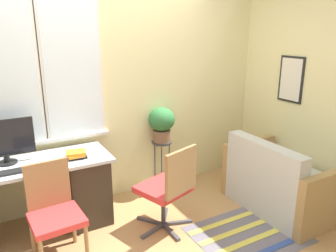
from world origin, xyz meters
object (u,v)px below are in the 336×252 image
object	(u,v)px
keyboard	(8,173)
book_stack	(76,154)
couch_loveseat	(279,184)
plant_stand	(162,148)
office_chair_swivel	(169,187)
potted_plant	(162,122)
monitor	(4,141)
mouse	(38,165)
desk_chair_wooden	(54,211)

from	to	relation	value
keyboard	book_stack	size ratio (longest dim) A/B	1.53
couch_loveseat	plant_stand	size ratio (longest dim) A/B	1.89
book_stack	plant_stand	bearing A→B (deg)	14.87
office_chair_swivel	book_stack	bearing A→B (deg)	-53.76
potted_plant	plant_stand	bearing A→B (deg)	45.00
monitor	office_chair_swivel	size ratio (longest dim) A/B	0.59
mouse	office_chair_swivel	bearing A→B (deg)	-22.98
monitor	couch_loveseat	world-z (taller)	monitor
monitor	mouse	distance (m)	0.39
monitor	office_chair_swivel	distance (m)	1.61
desk_chair_wooden	couch_loveseat	distance (m)	2.39
book_stack	office_chair_swivel	size ratio (longest dim) A/B	0.24
office_chair_swivel	plant_stand	distance (m)	0.90
couch_loveseat	potted_plant	world-z (taller)	potted_plant
office_chair_swivel	potted_plant	bearing A→B (deg)	-132.58
desk_chair_wooden	couch_loveseat	size ratio (longest dim) A/B	0.72
mouse	desk_chair_wooden	bearing A→B (deg)	-82.39
book_stack	couch_loveseat	world-z (taller)	couch_loveseat
plant_stand	potted_plant	xyz separation A→B (m)	(-0.00, -0.00, 0.33)
keyboard	potted_plant	bearing A→B (deg)	12.22
desk_chair_wooden	plant_stand	bearing A→B (deg)	22.46
mouse	couch_loveseat	xyz separation A→B (m)	(2.40, -0.71, -0.47)
keyboard	office_chair_swivel	distance (m)	1.47
book_stack	potted_plant	xyz separation A→B (m)	(1.11, 0.30, 0.10)
office_chair_swivel	potted_plant	world-z (taller)	potted_plant
monitor	potted_plant	world-z (taller)	monitor
plant_stand	book_stack	bearing A→B (deg)	-165.13
mouse	office_chair_swivel	distance (m)	1.24
keyboard	office_chair_swivel	bearing A→B (deg)	-18.01
monitor	book_stack	size ratio (longest dim) A/B	2.41
couch_loveseat	potted_plant	bearing A→B (deg)	41.16
monitor	desk_chair_wooden	size ratio (longest dim) A/B	0.61
book_stack	office_chair_swivel	xyz separation A→B (m)	(0.75, -0.53, -0.31)
book_stack	office_chair_swivel	world-z (taller)	office_chair_swivel
office_chair_swivel	mouse	bearing A→B (deg)	-41.77
plant_stand	potted_plant	world-z (taller)	potted_plant
desk_chair_wooden	plant_stand	size ratio (longest dim) A/B	1.36
keyboard	couch_loveseat	world-z (taller)	couch_loveseat
plant_stand	monitor	bearing A→B (deg)	-176.05
desk_chair_wooden	potted_plant	distance (m)	1.65
potted_plant	couch_loveseat	bearing A→B (deg)	-48.84
monitor	mouse	world-z (taller)	monitor
monitor	book_stack	distance (m)	0.66
desk_chair_wooden	monitor	bearing A→B (deg)	112.64
plant_stand	mouse	bearing A→B (deg)	-166.72
monitor	plant_stand	distance (m)	1.77
book_stack	potted_plant	world-z (taller)	potted_plant
monitor	keyboard	xyz separation A→B (m)	(-0.01, -0.26, -0.22)
mouse	couch_loveseat	size ratio (longest dim) A/B	0.06
keyboard	couch_loveseat	xyz separation A→B (m)	(2.66, -0.69, -0.46)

